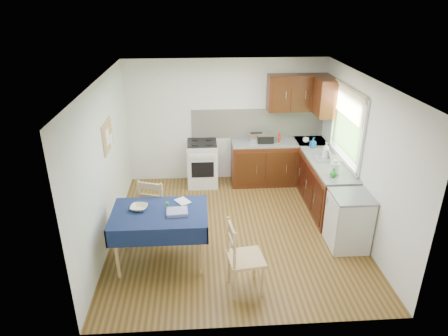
{
  "coord_description": "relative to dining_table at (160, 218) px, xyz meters",
  "views": [
    {
      "loc": [
        -0.55,
        -5.65,
        3.66
      ],
      "look_at": [
        -0.17,
        0.08,
        1.11
      ],
      "focal_mm": 32.0,
      "sensor_mm": 36.0,
      "label": 1
    }
  ],
  "objects": [
    {
      "name": "soap_bottle_a",
      "position": [
        2.84,
        1.57,
        0.34
      ],
      "size": [
        0.17,
        0.17,
        0.32
      ],
      "primitive_type": "imported",
      "rotation": [
        0.0,
        0.0,
        0.52
      ],
      "color": "silver",
      "rests_on": "worktop_right"
    },
    {
      "name": "soap_bottle_b",
      "position": [
        2.76,
        2.13,
        0.29
      ],
      "size": [
        0.12,
        0.12,
        0.2
      ],
      "primitive_type": "imported",
      "rotation": [
        0.0,
        0.0,
        1.87
      ],
      "color": "#1B509D",
      "rests_on": "worktop_right"
    },
    {
      "name": "dining_table",
      "position": [
        0.0,
        0.0,
        0.0
      ],
      "size": [
        1.35,
        0.92,
        0.82
      ],
      "rotation": [
        0.0,
        0.0,
        0.21
      ],
      "color": "#101D41",
      "rests_on": "ground"
    },
    {
      "name": "plate_bowl",
      "position": [
        -0.29,
        0.09,
        0.13
      ],
      "size": [
        0.27,
        0.27,
        0.06
      ],
      "primitive_type": "imported",
      "rotation": [
        0.0,
        0.0,
        -0.15
      ],
      "color": "beige",
      "rests_on": "dining_table"
    },
    {
      "name": "yellow_packet",
      "position": [
        1.88,
        2.62,
        0.26
      ],
      "size": [
        0.14,
        0.12,
        0.15
      ],
      "primitive_type": "cube",
      "rotation": [
        0.0,
        0.0,
        0.41
      ],
      "color": "yellow",
      "rests_on": "worktop_back"
    },
    {
      "name": "worktop_back",
      "position": [
        2.19,
        2.53,
        0.16
      ],
      "size": [
        1.9,
        0.6,
        0.04
      ],
      "primitive_type": "cube",
      "color": "slate",
      "rests_on": "base_cabinets"
    },
    {
      "name": "floor",
      "position": [
        1.14,
        0.73,
        -0.72
      ],
      "size": [
        4.2,
        4.2,
        0.0
      ],
      "primitive_type": "plane",
      "color": "#4E3414",
      "rests_on": "ground"
    },
    {
      "name": "worktop_right",
      "position": [
        2.84,
        1.38,
        0.16
      ],
      "size": [
        0.6,
        1.7,
        0.04
      ],
      "primitive_type": "cube",
      "color": "slate",
      "rests_on": "base_cabinets"
    },
    {
      "name": "window",
      "position": [
        3.11,
        1.43,
        0.94
      ],
      "size": [
        0.04,
        1.48,
        1.26
      ],
      "color": "#2E5021",
      "rests_on": "wall_right"
    },
    {
      "name": "wall_right",
      "position": [
        3.14,
        0.73,
        0.53
      ],
      "size": [
        0.02,
        4.2,
        2.5
      ],
      "primitive_type": "cube",
      "color": "silver",
      "rests_on": "ground"
    },
    {
      "name": "base_cabinets",
      "position": [
        2.5,
        1.99,
        -0.29
      ],
      "size": [
        1.9,
        2.3,
        0.86
      ],
      "color": "#371409",
      "rests_on": "ground"
    },
    {
      "name": "fridge",
      "position": [
        2.84,
        0.18,
        -0.27
      ],
      "size": [
        0.58,
        0.6,
        0.89
      ],
      "color": "silver",
      "rests_on": "ground"
    },
    {
      "name": "kettle",
      "position": [
        2.79,
        0.93,
        0.3
      ],
      "size": [
        0.15,
        0.15,
        0.26
      ],
      "color": "silver",
      "rests_on": "worktop_right"
    },
    {
      "name": "ceiling",
      "position": [
        1.14,
        0.73,
        1.78
      ],
      "size": [
        4.0,
        4.2,
        0.02
      ],
      "primitive_type": "cube",
      "color": "silver",
      "rests_on": "wall_back"
    },
    {
      "name": "worktop_corner",
      "position": [
        2.84,
        2.53,
        0.16
      ],
      "size": [
        0.6,
        0.6,
        0.04
      ],
      "primitive_type": "cube",
      "color": "slate",
      "rests_on": "base_cabinets"
    },
    {
      "name": "wall_front",
      "position": [
        1.14,
        -1.37,
        0.53
      ],
      "size": [
        4.0,
        0.02,
        2.5
      ],
      "primitive_type": "cube",
      "color": "silver",
      "rests_on": "ground"
    },
    {
      "name": "spice_jar",
      "position": [
        0.11,
        0.11,
        0.15
      ],
      "size": [
        0.04,
        0.04,
        0.09
      ],
      "primitive_type": "cylinder",
      "color": "#23802F",
      "rests_on": "dining_table"
    },
    {
      "name": "wall_back",
      "position": [
        1.14,
        2.83,
        0.53
      ],
      "size": [
        4.0,
        0.02,
        2.5
      ],
      "primitive_type": "cube",
      "color": "silver",
      "rests_on": "ground"
    },
    {
      "name": "wall_left",
      "position": [
        -0.86,
        0.73,
        0.53
      ],
      "size": [
        0.02,
        4.2,
        2.5
      ],
      "primitive_type": "cube",
      "color": "silver",
      "rests_on": "ground"
    },
    {
      "name": "sandwich_press",
      "position": [
        1.89,
        2.51,
        0.28
      ],
      "size": [
        0.32,
        0.28,
        0.19
      ],
      "rotation": [
        0.0,
        0.0,
        0.23
      ],
      "color": "black",
      "rests_on": "worktop_back"
    },
    {
      "name": "book",
      "position": [
        0.25,
        0.22,
        0.11
      ],
      "size": [
        0.27,
        0.28,
        0.02
      ],
      "primitive_type": "imported",
      "rotation": [
        0.0,
        0.0,
        0.59
      ],
      "color": "white",
      "rests_on": "dining_table"
    },
    {
      "name": "soap_bottle_c",
      "position": [
        2.74,
        0.81,
        0.26
      ],
      "size": [
        0.16,
        0.16,
        0.15
      ],
      "primitive_type": "imported",
      "rotation": [
        0.0,
        0.0,
        3.77
      ],
      "color": "#258826",
      "rests_on": "worktop_right"
    },
    {
      "name": "stove",
      "position": [
        0.64,
        2.53,
        -0.26
      ],
      "size": [
        0.6,
        0.61,
        0.92
      ],
      "color": "silver",
      "rests_on": "ground"
    },
    {
      "name": "upper_cabinets",
      "position": [
        2.66,
        2.53,
        1.13
      ],
      "size": [
        1.2,
        0.85,
        0.7
      ],
      "color": "#371409",
      "rests_on": "wall_back"
    },
    {
      "name": "tea_towel",
      "position": [
        0.25,
        -0.07,
        0.13
      ],
      "size": [
        0.3,
        0.24,
        0.05
      ],
      "primitive_type": "cube",
      "rotation": [
        0.0,
        0.0,
        0.06
      ],
      "color": "navy",
      "rests_on": "dining_table"
    },
    {
      "name": "sauce_bottle",
      "position": [
        2.18,
        2.48,
        0.28
      ],
      "size": [
        0.04,
        0.04,
        0.19
      ],
      "primitive_type": "cylinder",
      "color": "red",
      "rests_on": "worktop_back"
    },
    {
      "name": "dish_rack",
      "position": [
        2.87,
        1.55,
        0.21
      ],
      "size": [
        0.43,
        0.33,
        0.21
      ],
      "rotation": [
        0.0,
        0.0,
        0.37
      ],
      "color": "gray",
      "rests_on": "worktop_right"
    },
    {
      "name": "toaster",
      "position": [
        1.72,
        2.52,
        0.28
      ],
      "size": [
        0.27,
        0.16,
        0.2
      ],
      "rotation": [
        0.0,
        0.0,
        -0.27
      ],
      "color": "silver",
      "rests_on": "worktop_back"
    },
    {
      "name": "cup",
      "position": [
        2.7,
        2.42,
        0.23
      ],
      "size": [
        0.15,
        0.15,
        0.1
      ],
      "primitive_type": "imported",
      "rotation": [
        0.0,
        0.0,
        0.2
      ],
      "color": "white",
      "rests_on": "worktop_back"
    },
    {
      "name": "corkboard",
      "position": [
        -0.83,
        1.03,
        0.88
      ],
      "size": [
        0.04,
        0.62,
        0.47
      ],
      "color": "tan",
      "rests_on": "wall_left"
    },
    {
      "name": "splashback",
      "position": [
        1.79,
        2.82,
        0.48
      ],
      "size": [
        2.7,
        0.02,
        0.6
      ],
      "primitive_type": "cube",
      "color": "beige",
      "rests_on": "wall_back"
    },
    {
      "name": "chair_far",
      "position": [
        -0.13,
        0.67,
        -0.17
      ],
      "size": [
        0.58,
        0.58,
        1.03
      ],
      "rotation": [
        0.0,
        0.0,
        2.81
      ],
      "color": "tan",
      "rests_on": "ground"
    },
    {
      "name": "chair_near",
      "position": [
        1.1,
        -0.7,
        -0.18
      ],
      "size": [
        0.51,
        0.51,
        1.02
      ],
      "rotation": [
        0.0,
        0.0,
        1.71
      ],
      "color": "tan",
      "rests_on": "ground"
    }
  ]
}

